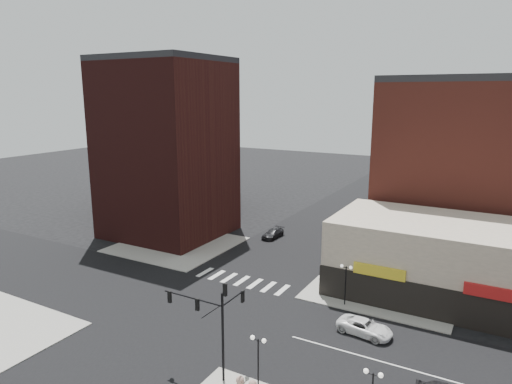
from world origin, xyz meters
The scene contains 14 objects.
ground centered at (0.00, 0.00, 0.00)m, with size 240.00×240.00×0.00m, color black.
road_ew centered at (0.00, 0.00, 0.01)m, with size 200.00×14.00×0.02m, color black.
road_ns centered at (0.00, 0.00, 0.01)m, with size 14.00×200.00×0.02m, color black.
sidewalk_nw centered at (-14.50, 14.50, 0.06)m, with size 15.00×15.00×0.12m, color gray.
sidewalk_ne centered at (14.50, 14.50, 0.06)m, with size 15.00×15.00×0.12m, color gray.
building_nw centered at (-19.00, 18.50, 12.50)m, with size 16.00×15.00×25.00m, color #371311.
building_nw_low centered at (-32.00, 34.00, 6.00)m, with size 20.00×18.00×12.00m, color #371311.
building_ne_midrise centered at (19.00, 29.50, 11.00)m, with size 18.00×15.00×22.00m, color maroon.
building_ne_row centered at (21.00, 15.00, 3.30)m, with size 24.20×12.20×8.00m.
traffic_signal centered at (7.24, -7.83, 4.96)m, with size 5.59×3.09×7.77m.
street_lamp_se_a centered at (11.00, -8.00, 3.29)m, with size 1.22×0.32×4.16m.
street_lamp_ne centered at (12.00, 8.00, 3.29)m, with size 1.22×0.32×4.16m.
white_suv centered at (15.32, 3.50, 0.67)m, with size 2.22×4.82×1.34m, color white.
dark_sedan_north centered at (-4.24, 23.91, 0.63)m, with size 1.78×4.37×1.27m, color black.
Camera 1 is at (24.86, -33.03, 20.74)m, focal length 32.00 mm.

